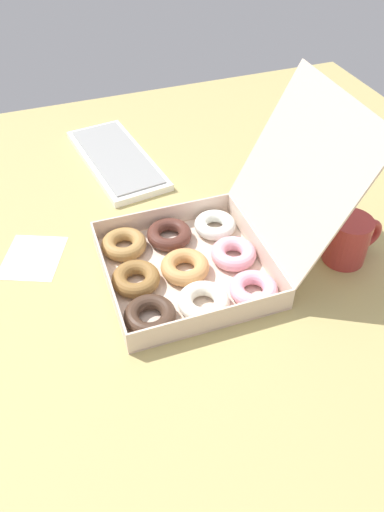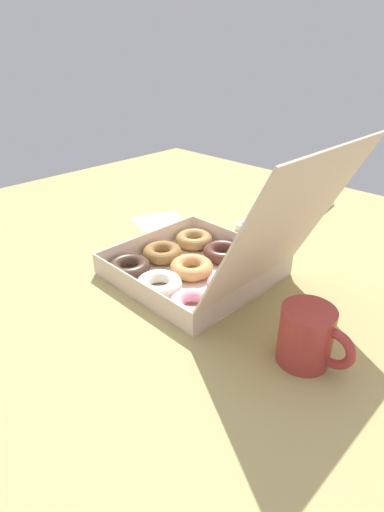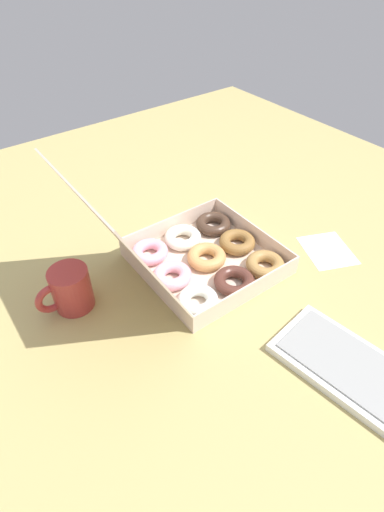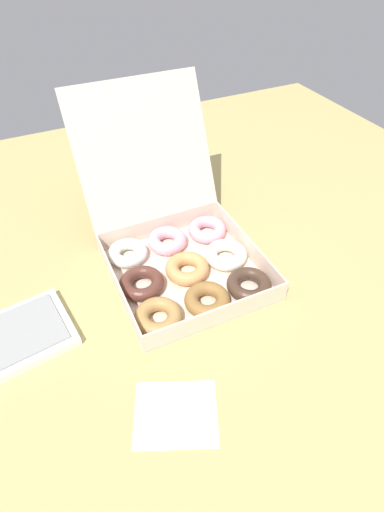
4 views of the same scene
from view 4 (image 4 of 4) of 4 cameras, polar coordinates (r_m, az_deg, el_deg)
The scene contains 4 objects.
ground_plane at distance 90.93cm, azimuth 3.32°, elevation -3.25°, with size 180.00×180.00×2.00cm, color tan.
donut_box at distance 89.39cm, azimuth -1.52°, elevation 0.19°, with size 34.16×46.59×34.04cm.
coffee_mug at distance 113.23cm, azimuth -4.72°, elevation 11.19°, with size 8.73×12.70×10.15cm.
paper_napkin at distance 71.41cm, azimuth -2.33°, elevation -21.56°, with size 13.77×11.70×0.15cm, color white.
Camera 4 is at (-32.03, -54.37, 64.47)cm, focal length 28.00 mm.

